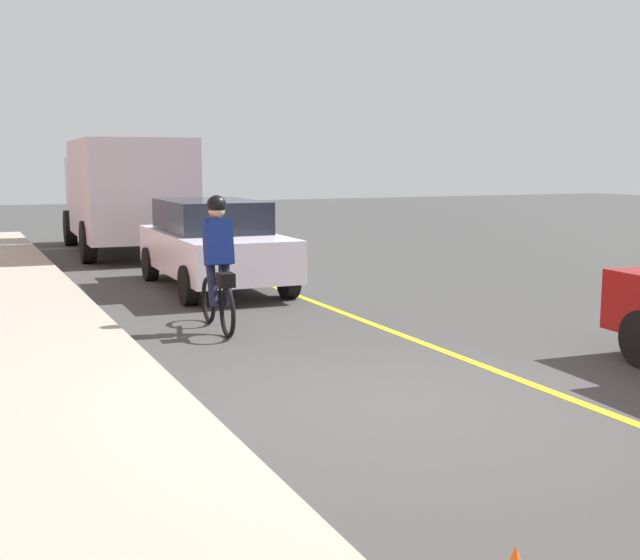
# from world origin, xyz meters

# --- Properties ---
(ground_plane) EXTENTS (80.00, 80.00, 0.00)m
(ground_plane) POSITION_xyz_m (0.00, 0.00, 0.00)
(ground_plane) COLOR #3C3C3B
(lane_line_centre) EXTENTS (36.00, 0.12, 0.01)m
(lane_line_centre) POSITION_xyz_m (0.00, -1.60, 0.00)
(lane_line_centre) COLOR yellow
(lane_line_centre) RESTS_ON ground
(sidewalk) EXTENTS (40.00, 3.20, 0.15)m
(sidewalk) POSITION_xyz_m (0.00, 3.40, 0.07)
(sidewalk) COLOR #9D9887
(sidewalk) RESTS_ON ground
(cyclist_lead) EXTENTS (1.71, 0.38, 1.83)m
(cyclist_lead) POSITION_xyz_m (3.90, 0.51, 0.91)
(cyclist_lead) COLOR black
(cyclist_lead) RESTS_ON ground
(parked_sedan_rear) EXTENTS (4.44, 2.00, 1.58)m
(parked_sedan_rear) POSITION_xyz_m (7.57, -0.55, 0.82)
(parked_sedan_rear) COLOR white
(parked_sedan_rear) RESTS_ON ground
(box_truck_background) EXTENTS (6.80, 2.76, 2.78)m
(box_truck_background) POSITION_xyz_m (14.04, -0.27, 1.55)
(box_truck_background) COLOR #BBB3BE
(box_truck_background) RESTS_ON ground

